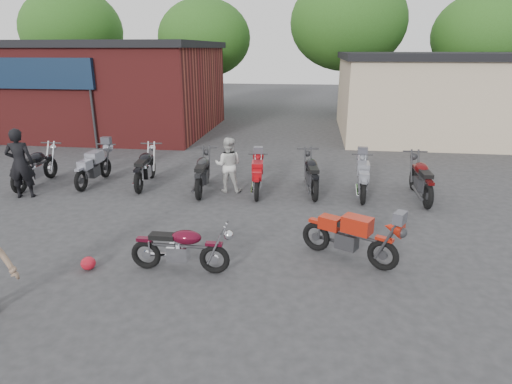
# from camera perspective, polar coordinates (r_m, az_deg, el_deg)

# --- Properties ---
(ground) EXTENTS (90.00, 90.00, 0.00)m
(ground) POSITION_cam_1_polar(r_m,az_deg,el_deg) (7.86, -9.50, -11.77)
(ground) COLOR #2E2E30
(brick_building) EXTENTS (12.00, 8.00, 4.00)m
(brick_building) POSITION_cam_1_polar(r_m,az_deg,el_deg) (23.38, -21.42, 12.59)
(brick_building) COLOR maroon
(brick_building) RESTS_ON ground
(stucco_building) EXTENTS (10.00, 8.00, 3.50)m
(stucco_building) POSITION_cam_1_polar(r_m,az_deg,el_deg) (22.48, 24.52, 11.37)
(stucco_building) COLOR tan
(stucco_building) RESTS_ON ground
(tree_0) EXTENTS (6.56, 6.56, 8.20)m
(tree_0) POSITION_cam_1_polar(r_m,az_deg,el_deg) (32.72, -23.06, 17.47)
(tree_0) COLOR #224412
(tree_0) RESTS_ON ground
(tree_1) EXTENTS (5.92, 5.92, 7.40)m
(tree_1) POSITION_cam_1_polar(r_m,az_deg,el_deg) (29.34, -6.80, 17.99)
(tree_1) COLOR #224412
(tree_1) RESTS_ON ground
(tree_2) EXTENTS (7.04, 7.04, 8.80)m
(tree_2) POSITION_cam_1_polar(r_m,az_deg,el_deg) (28.52, 12.03, 19.13)
(tree_2) COLOR #224412
(tree_2) RESTS_ON ground
(tree_3) EXTENTS (6.08, 6.08, 7.60)m
(tree_3) POSITION_cam_1_polar(r_m,az_deg,el_deg) (30.11, 27.94, 16.27)
(tree_3) COLOR #224412
(tree_3) RESTS_ON ground
(vintage_motorcycle) EXTENTS (1.81, 0.61, 1.05)m
(vintage_motorcycle) POSITION_cam_1_polar(r_m,az_deg,el_deg) (7.99, -9.94, -7.02)
(vintage_motorcycle) COLOR #4A091A
(vintage_motorcycle) RESTS_ON ground
(sportbike) EXTENTS (2.00, 1.49, 1.12)m
(sportbike) POSITION_cam_1_polar(r_m,az_deg,el_deg) (8.44, 12.52, -5.48)
(sportbike) COLOR red
(sportbike) RESTS_ON ground
(helmet) EXTENTS (0.36, 0.36, 0.25)m
(helmet) POSITION_cam_1_polar(r_m,az_deg,el_deg) (8.69, -21.47, -8.83)
(helmet) COLOR red
(helmet) RESTS_ON ground
(person_dark) EXTENTS (0.81, 0.66, 1.93)m
(person_dark) POSITION_cam_1_polar(r_m,az_deg,el_deg) (13.33, -28.93, 3.35)
(person_dark) COLOR black
(person_dark) RESTS_ON ground
(person_light) EXTENTS (0.79, 0.62, 1.58)m
(person_light) POSITION_cam_1_polar(r_m,az_deg,el_deg) (12.22, -3.73, 3.63)
(person_light) COLOR silver
(person_light) RESTS_ON ground
(row_bike_0) EXTENTS (0.72, 2.14, 1.24)m
(row_bike_0) POSITION_cam_1_polar(r_m,az_deg,el_deg) (14.46, -27.37, 3.20)
(row_bike_0) COLOR black
(row_bike_0) RESTS_ON ground
(row_bike_1) EXTENTS (0.70, 2.03, 1.17)m
(row_bike_1) POSITION_cam_1_polar(r_m,az_deg,el_deg) (13.89, -20.84, 3.37)
(row_bike_1) COLOR gray
(row_bike_1) RESTS_ON ground
(row_bike_2) EXTENTS (0.95, 2.18, 1.22)m
(row_bike_2) POSITION_cam_1_polar(r_m,az_deg,el_deg) (13.26, -14.59, 3.44)
(row_bike_2) COLOR black
(row_bike_2) RESTS_ON ground
(row_bike_3) EXTENTS (0.92, 2.16, 1.22)m
(row_bike_3) POSITION_cam_1_polar(r_m,az_deg,el_deg) (12.39, -7.15, 2.85)
(row_bike_3) COLOR black
(row_bike_3) RESTS_ON ground
(row_bike_4) EXTENTS (0.79, 1.89, 1.07)m
(row_bike_4) POSITION_cam_1_polar(r_m,az_deg,el_deg) (12.14, 0.19, 2.29)
(row_bike_4) COLOR #AB0E14
(row_bike_4) RESTS_ON ground
(row_bike_5) EXTENTS (0.97, 2.16, 1.21)m
(row_bike_5) POSITION_cam_1_polar(r_m,az_deg,el_deg) (12.28, 7.40, 2.67)
(row_bike_5) COLOR black
(row_bike_5) RESTS_ON ground
(row_bike_6) EXTENTS (0.73, 1.95, 1.11)m
(row_bike_6) POSITION_cam_1_polar(r_m,az_deg,el_deg) (12.25, 14.03, 1.99)
(row_bike_6) COLOR gray
(row_bike_6) RESTS_ON ground
(row_bike_7) EXTENTS (0.75, 2.16, 1.25)m
(row_bike_7) POSITION_cam_1_polar(r_m,az_deg,el_deg) (12.50, 21.19, 1.92)
(row_bike_7) COLOR #4B090A
(row_bike_7) RESTS_ON ground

